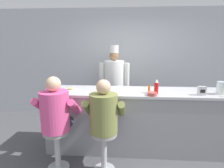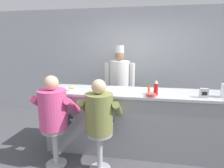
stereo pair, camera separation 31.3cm
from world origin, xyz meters
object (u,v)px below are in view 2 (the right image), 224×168
(hot_sauce_bottle_orange, at_px, (149,89))
(cook_in_whites_near, at_px, (119,81))
(breakfast_plate, at_px, (72,89))
(diner_seated_pink, at_px, (54,112))
(diner_seated_olive, at_px, (100,116))
(cereal_bowl, at_px, (151,95))
(coffee_mug_tan, at_px, (55,87))
(napkin_dispenser_chrome, at_px, (204,93))
(ketchup_bottle_red, at_px, (156,88))

(hot_sauce_bottle_orange, distance_m, cook_in_whites_near, 1.44)
(hot_sauce_bottle_orange, distance_m, breakfast_plate, 1.33)
(diner_seated_pink, xyz_separation_m, diner_seated_olive, (0.69, -0.00, -0.02))
(breakfast_plate, distance_m, cereal_bowl, 1.37)
(hot_sauce_bottle_orange, relative_size, coffee_mug_tan, 1.00)
(napkin_dispenser_chrome, height_order, diner_seated_pink, diner_seated_pink)
(hot_sauce_bottle_orange, relative_size, napkin_dispenser_chrome, 1.01)
(cereal_bowl, bearing_deg, cook_in_whites_near, 114.83)
(cereal_bowl, distance_m, napkin_dispenser_chrome, 0.77)
(ketchup_bottle_red, bearing_deg, napkin_dispenser_chrome, -2.53)
(ketchup_bottle_red, relative_size, cook_in_whites_near, 0.13)
(cook_in_whites_near, bearing_deg, ketchup_bottle_red, -60.86)
(cereal_bowl, relative_size, napkin_dispenser_chrome, 1.07)
(diner_seated_olive, relative_size, cook_in_whites_near, 0.75)
(cereal_bowl, distance_m, cook_in_whites_near, 1.61)
(ketchup_bottle_red, bearing_deg, breakfast_plate, 174.40)
(napkin_dispenser_chrome, xyz_separation_m, cook_in_whites_near, (-1.44, 1.38, -0.12))
(cereal_bowl, bearing_deg, ketchup_bottle_red, 55.45)
(hot_sauce_bottle_orange, bearing_deg, diner_seated_pink, -158.65)
(ketchup_bottle_red, xyz_separation_m, diner_seated_olive, (-0.78, -0.46, -0.33))
(cereal_bowl, bearing_deg, napkin_dispenser_chrome, 6.02)
(breakfast_plate, height_order, cook_in_whites_near, cook_in_whites_near)
(breakfast_plate, xyz_separation_m, diner_seated_olive, (0.64, -0.60, -0.23))
(napkin_dispenser_chrome, bearing_deg, ketchup_bottle_red, 177.47)
(hot_sauce_bottle_orange, bearing_deg, breakfast_plate, 177.07)
(hot_sauce_bottle_orange, height_order, breakfast_plate, hot_sauce_bottle_orange)
(coffee_mug_tan, xyz_separation_m, cook_in_whites_near, (0.96, 1.28, -0.10))
(ketchup_bottle_red, relative_size, napkin_dispenser_chrome, 1.70)
(napkin_dispenser_chrome, height_order, cook_in_whites_near, cook_in_whites_near)
(coffee_mug_tan, xyz_separation_m, diner_seated_pink, (0.24, -0.53, -0.25))
(diner_seated_pink, bearing_deg, coffee_mug_tan, 114.12)
(hot_sauce_bottle_orange, xyz_separation_m, diner_seated_olive, (-0.68, -0.54, -0.29))
(cereal_bowl, xyz_separation_m, coffee_mug_tan, (-1.63, 0.18, 0.02))
(breakfast_plate, relative_size, cook_in_whites_near, 0.13)
(hot_sauce_bottle_orange, bearing_deg, coffee_mug_tan, -179.98)
(ketchup_bottle_red, xyz_separation_m, cereal_bowl, (-0.08, -0.11, -0.09))
(coffee_mug_tan, distance_m, napkin_dispenser_chrome, 2.40)
(ketchup_bottle_red, distance_m, hot_sauce_bottle_orange, 0.13)
(ketchup_bottle_red, relative_size, breakfast_plate, 0.98)
(diner_seated_olive, bearing_deg, napkin_dispenser_chrome, 16.41)
(breakfast_plate, xyz_separation_m, cook_in_whites_near, (0.67, 1.21, -0.07))
(ketchup_bottle_red, distance_m, diner_seated_olive, 0.97)
(napkin_dispenser_chrome, relative_size, diner_seated_olive, 0.10)
(ketchup_bottle_red, height_order, cereal_bowl, ketchup_bottle_red)
(ketchup_bottle_red, bearing_deg, cereal_bowl, -124.55)
(hot_sauce_bottle_orange, bearing_deg, diner_seated_olive, -141.69)
(napkin_dispenser_chrome, distance_m, diner_seated_olive, 1.56)
(ketchup_bottle_red, bearing_deg, cook_in_whites_near, 119.14)
(coffee_mug_tan, xyz_separation_m, diner_seated_olive, (0.93, -0.54, -0.26))
(hot_sauce_bottle_orange, xyz_separation_m, breakfast_plate, (-1.32, 0.07, -0.05))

